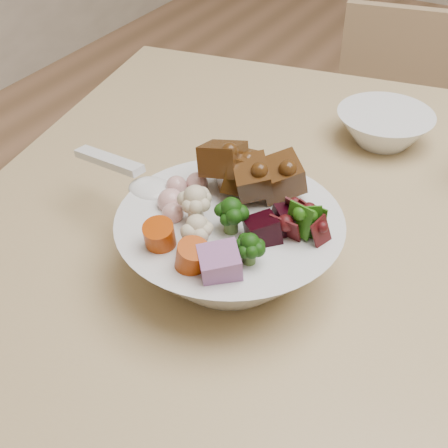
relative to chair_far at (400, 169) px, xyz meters
The scene contains 4 objects.
chair_far is the anchor object (origin of this frame).
food_bowl 0.89m from the chair_far, 90.29° to the right, with size 0.25×0.25×0.14m.
soup_spoon 0.90m from the chair_far, 99.37° to the right, with size 0.17×0.07×0.03m.
side_bowl 0.56m from the chair_far, 83.22° to the right, with size 0.14×0.14×0.05m, color silver, non-canonical shape.
Camera 1 is at (-0.35, -0.85, 1.25)m, focal length 50.00 mm.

